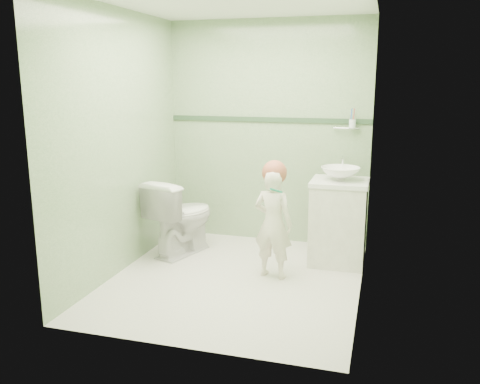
% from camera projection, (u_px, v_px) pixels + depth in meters
% --- Properties ---
extents(ground, '(2.50, 2.50, 0.00)m').
position_uv_depth(ground, '(235.00, 279.00, 4.58)').
color(ground, beige).
rests_on(ground, ground).
extents(room_shell, '(2.50, 2.54, 2.40)m').
position_uv_depth(room_shell, '(235.00, 148.00, 4.32)').
color(room_shell, '#7EA273').
rests_on(room_shell, ground).
extents(trim_stripe, '(2.20, 0.02, 0.05)m').
position_uv_depth(trim_stripe, '(268.00, 119.00, 5.45)').
color(trim_stripe, '#2E4A30').
rests_on(trim_stripe, room_shell).
extents(vanity, '(0.52, 0.50, 0.80)m').
position_uv_depth(vanity, '(338.00, 223.00, 4.92)').
color(vanity, beige).
rests_on(vanity, ground).
extents(counter, '(0.54, 0.52, 0.04)m').
position_uv_depth(counter, '(340.00, 182.00, 4.83)').
color(counter, white).
rests_on(counter, vanity).
extents(basin, '(0.37, 0.37, 0.13)m').
position_uv_depth(basin, '(340.00, 174.00, 4.82)').
color(basin, white).
rests_on(basin, counter).
extents(faucet, '(0.03, 0.13, 0.18)m').
position_uv_depth(faucet, '(342.00, 162.00, 4.97)').
color(faucet, silver).
rests_on(faucet, counter).
extents(cup_holder, '(0.26, 0.07, 0.21)m').
position_uv_depth(cup_holder, '(352.00, 124.00, 5.16)').
color(cup_holder, silver).
rests_on(cup_holder, room_shell).
extents(toilet, '(0.66, 0.87, 0.79)m').
position_uv_depth(toilet, '(182.00, 216.00, 5.20)').
color(toilet, white).
rests_on(toilet, ground).
extents(toddler, '(0.40, 0.31, 1.00)m').
position_uv_depth(toddler, '(273.00, 224.00, 4.55)').
color(toddler, white).
rests_on(toddler, ground).
extents(hair_cap, '(0.22, 0.22, 0.22)m').
position_uv_depth(hair_cap, '(274.00, 173.00, 4.47)').
color(hair_cap, '#A7573E').
rests_on(hair_cap, toddler).
extents(teal_toothbrush, '(0.11, 0.14, 0.08)m').
position_uv_depth(teal_toothbrush, '(276.00, 190.00, 4.33)').
color(teal_toothbrush, '#148661').
rests_on(teal_toothbrush, toddler).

